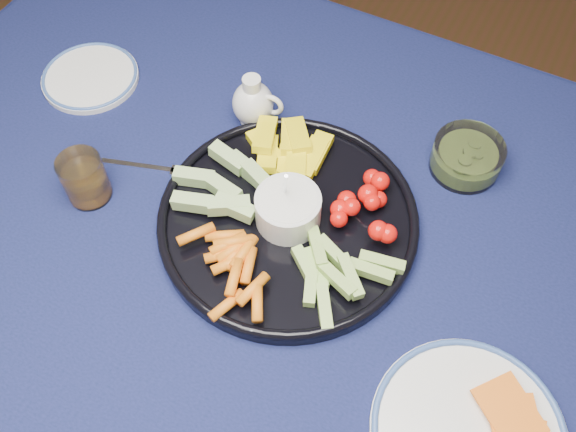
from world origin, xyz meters
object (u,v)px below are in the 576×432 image
at_px(juice_tumbler, 85,181).
at_px(creamer_pitcher, 254,103).
at_px(pickle_bowl, 467,158).
at_px(side_plate_extra, 90,77).
at_px(dining_table, 339,293).
at_px(cheese_plate, 469,432).
at_px(crudite_platter, 286,217).

bearing_deg(juice_tumbler, creamer_pitcher, 58.82).
xyz_separation_m(pickle_bowl, side_plate_extra, (-0.66, -0.12, -0.02)).
distance_m(dining_table, cheese_plate, 0.30).
height_order(crudite_platter, juice_tumbler, crudite_platter).
bearing_deg(side_plate_extra, crudite_platter, -13.99).
bearing_deg(pickle_bowl, dining_table, -110.70).
height_order(crudite_platter, side_plate_extra, crudite_platter).
bearing_deg(crudite_platter, pickle_bowl, 48.56).
bearing_deg(side_plate_extra, dining_table, -13.90).
relative_size(juice_tumbler, side_plate_extra, 0.47).
height_order(dining_table, juice_tumbler, juice_tumbler).
relative_size(dining_table, juice_tumbler, 20.60).
xyz_separation_m(cheese_plate, juice_tumbler, (-0.65, 0.08, 0.02)).
distance_m(dining_table, juice_tumbler, 0.43).
bearing_deg(pickle_bowl, crudite_platter, -131.44).
height_order(dining_table, side_plate_extra, side_plate_extra).
distance_m(creamer_pitcher, pickle_bowl, 0.36).
bearing_deg(dining_table, side_plate_extra, 166.10).
bearing_deg(cheese_plate, side_plate_extra, 160.29).
height_order(cheese_plate, side_plate_extra, cheese_plate).
height_order(crudite_platter, pickle_bowl, crudite_platter).
height_order(dining_table, crudite_platter, crudite_platter).
bearing_deg(crudite_platter, dining_table, -13.54).
xyz_separation_m(cheese_plate, side_plate_extra, (-0.80, 0.29, -0.01)).
bearing_deg(side_plate_extra, creamer_pitcher, 9.42).
relative_size(crudite_platter, juice_tumbler, 4.87).
bearing_deg(crudite_platter, juice_tumbler, -163.22).
relative_size(crudite_platter, cheese_plate, 1.60).
bearing_deg(cheese_plate, juice_tumbler, 172.67).
xyz_separation_m(crudite_platter, creamer_pitcher, (-0.15, 0.16, 0.02)).
bearing_deg(cheese_plate, dining_table, 148.32).
distance_m(pickle_bowl, juice_tumbler, 0.60).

